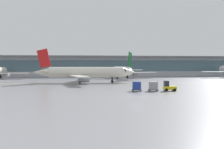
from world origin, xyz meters
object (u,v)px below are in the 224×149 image
Objects in this scene: baggage_tug at (169,87)px; cargo_dolly_trailing at (137,86)px; taxiing_regional_jet at (85,73)px; gate_airplane_1 at (122,71)px; cargo_dolly_lead at (153,86)px.

baggage_tug is 6.70m from cargo_dolly_trailing.
taxiing_regional_jet is 31.32m from baggage_tug.
baggage_tug is 1.21× the size of cargo_dolly_trailing.
taxiing_regional_jet is 13.90× the size of cargo_dolly_trailing.
gate_airplane_1 is 0.99× the size of taxiing_regional_jet.
taxiing_regional_jet reaches higher than cargo_dolly_lead.
cargo_dolly_lead is 3.46m from cargo_dolly_trailing.
cargo_dolly_lead is (-1.32, -48.92, -2.00)m from gate_airplane_1.
baggage_tug is (16.82, -26.33, -2.20)m from taxiing_regional_jet.
gate_airplane_1 is 13.75× the size of cargo_dolly_lead.
cargo_dolly_trailing is at bearing -64.52° from taxiing_regional_jet.
taxiing_regional_jet is (-14.92, -22.90, 0.03)m from gate_airplane_1.
gate_airplane_1 reaches higher than baggage_tug.
taxiing_regional_jet is 27.71m from cargo_dolly_trailing.
gate_airplane_1 is at bearing 60.84° from taxiing_regional_jet.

